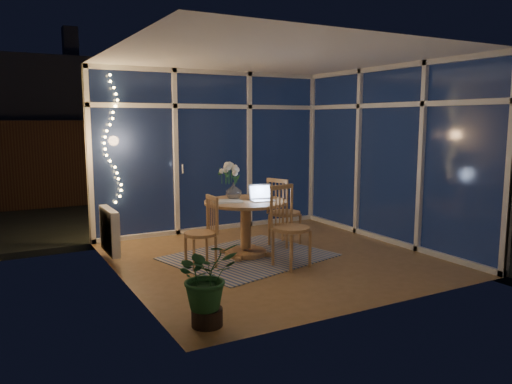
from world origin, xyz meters
The scene contains 25 objects.
floor centered at (0.00, 0.00, 0.00)m, with size 4.00×4.00×0.00m, color brown.
ceiling centered at (0.00, 0.00, 2.60)m, with size 4.00×4.00×0.00m, color white.
wall_back centered at (0.00, 2.00, 1.30)m, with size 4.00×0.04×2.60m, color silver.
wall_front centered at (0.00, -2.00, 1.30)m, with size 4.00×0.04×2.60m, color silver.
wall_left centered at (-2.00, 0.00, 1.30)m, with size 0.04×4.00×2.60m, color silver.
wall_right centered at (2.00, 0.00, 1.30)m, with size 0.04×4.00×2.60m, color silver.
window_wall_back centered at (0.00, 1.96, 1.30)m, with size 4.00×0.10×2.60m, color white.
window_wall_right centered at (1.96, 0.00, 1.30)m, with size 0.10×4.00×2.60m, color white.
radiator centered at (-1.94, 0.90, 0.40)m, with size 0.10×0.70×0.58m, color silver.
fairy_lights centered at (-1.65, 1.88, 1.52)m, with size 0.24×0.10×1.85m, color #FFC966, non-canonical shape.
garden_patio centered at (0.50, 5.00, -0.06)m, with size 12.00×6.00×0.10m, color black.
garden_fence centered at (0.00, 5.50, 0.90)m, with size 11.00×0.08×1.80m, color #341C13.
neighbour_roof centered at (0.30, 8.50, 2.20)m, with size 7.00×3.00×2.20m, color #34373F.
garden_shrubs centered at (-0.80, 3.40, 0.45)m, with size 0.90×0.90×0.90m, color black.
rug centered at (-0.28, 0.19, 0.01)m, with size 1.97×1.58×0.01m, color #BCAE99.
dining_table centered at (-0.28, 0.29, 0.37)m, with size 1.10×1.10×0.75m, color #9D7147.
chair_left centered at (-1.02, 0.06, 0.45)m, with size 0.42×0.42×0.90m, color #9D7147.
chair_right centered at (0.48, 0.50, 0.51)m, with size 0.47×0.47×1.01m, color #9D7147.
chair_front centered at (-0.02, -0.45, 0.51)m, with size 0.48×0.48×1.03m, color #9D7147.
laptop centered at (-0.08, 0.16, 0.87)m, with size 0.32×0.27×0.23m, color silver, non-canonical shape.
flower_vase centered at (-0.35, 0.49, 0.85)m, with size 0.20×0.20×0.21m, color silver.
bowl centered at (0.03, 0.54, 0.77)m, with size 0.15×0.15×0.04m, color white.
newspapers centered at (-0.50, 0.34, 0.76)m, with size 0.36×0.28×0.01m, color beige.
phone centered at (-0.10, 0.18, 0.76)m, with size 0.12×0.06×0.01m, color black.
potted_plant centered at (-1.65, -1.60, 0.38)m, with size 0.54×0.47×0.76m, color #1B4E27.
Camera 1 is at (-3.29, -5.52, 1.82)m, focal length 35.00 mm.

